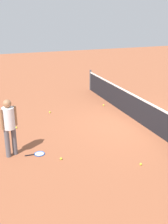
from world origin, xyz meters
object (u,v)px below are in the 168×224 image
object	(u,v)px
tennis_racket_near_player	(39,154)
tennis_ball_baseline	(104,105)
tennis_ball_stray_left	(61,159)
tennis_ball_near_player	(50,112)
tennis_ball_stray_right	(16,128)
tennis_ball_by_net	(141,164)
player_near_side	(9,123)

from	to	relation	value
tennis_racket_near_player	tennis_ball_baseline	size ratio (longest dim) A/B	8.96
tennis_ball_baseline	tennis_ball_stray_left	distance (m)	4.96
tennis_ball_near_player	tennis_ball_stray_left	world-z (taller)	same
tennis_ball_baseline	tennis_ball_stray_right	distance (m)	4.14
tennis_ball_stray_right	tennis_ball_by_net	bearing A→B (deg)	37.03
tennis_ball_stray_left	tennis_ball_stray_right	bearing A→B (deg)	-161.97
tennis_ball_near_player	tennis_ball_baseline	world-z (taller)	same
tennis_ball_near_player	tennis_ball_stray_right	size ratio (longest dim) A/B	1.00
tennis_ball_by_net	tennis_ball_stray_right	distance (m)	4.70
player_near_side	tennis_ball_stray_right	bearing A→B (deg)	168.88
tennis_ball_stray_left	tennis_racket_near_player	bearing A→B (deg)	-135.30
tennis_ball_near_player	tennis_ball_by_net	xyz separation A→B (m)	(4.89, 1.32, 0.00)
player_near_side	tennis_ball_baseline	distance (m)	5.45
tennis_racket_near_player	tennis_ball_by_net	xyz separation A→B (m)	(1.59, 2.49, 0.02)
player_near_side	tennis_ball_stray_right	distance (m)	2.22
tennis_ball_baseline	tennis_ball_stray_left	size ratio (longest dim) A/B	1.00
tennis_ball_near_player	tennis_ball_by_net	distance (m)	5.06
tennis_ball_baseline	tennis_ball_stray_right	size ratio (longest dim) A/B	1.00
tennis_ball_near_player	tennis_ball_baseline	bearing A→B (deg)	90.96
player_near_side	tennis_ball_by_net	bearing A→B (deg)	60.72
tennis_ball_near_player	tennis_ball_stray_left	distance (m)	3.89
tennis_ball_stray_right	player_near_side	bearing A→B (deg)	-11.12
tennis_ball_near_player	tennis_racket_near_player	bearing A→B (deg)	-19.49
tennis_racket_near_player	tennis_ball_stray_right	xyz separation A→B (m)	(-2.17, -0.35, 0.02)
player_near_side	tennis_ball_stray_left	size ratio (longest dim) A/B	25.76
player_near_side	tennis_ball_near_player	xyz separation A→B (m)	(-3.09, 1.90, -0.98)
player_near_side	tennis_ball_by_net	world-z (taller)	player_near_side
tennis_racket_near_player	tennis_ball_stray_left	distance (m)	0.76
player_near_side	tennis_ball_baseline	xyz separation A→B (m)	(-3.13, 4.35, -0.98)
tennis_ball_stray_right	tennis_racket_near_player	bearing A→B (deg)	9.12
tennis_ball_by_net	tennis_ball_stray_left	distance (m)	2.22
tennis_ball_near_player	tennis_ball_stray_right	world-z (taller)	same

